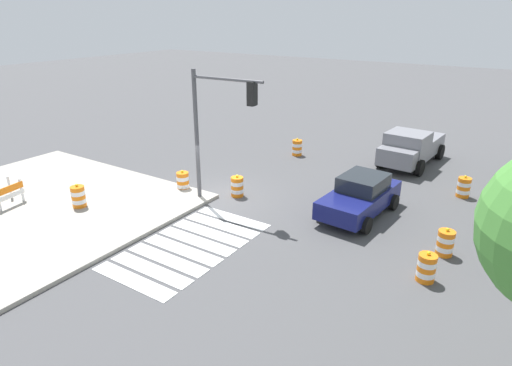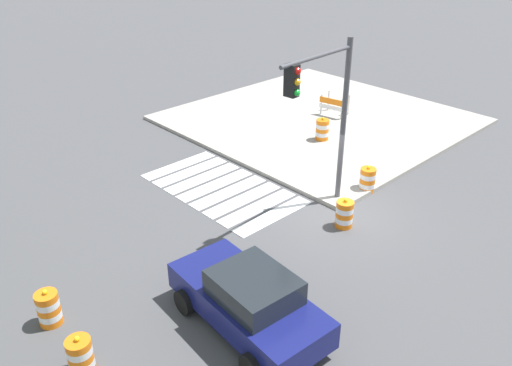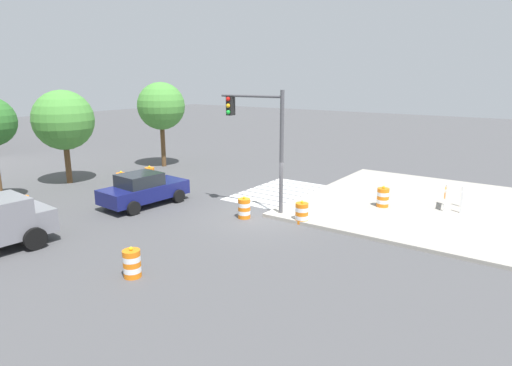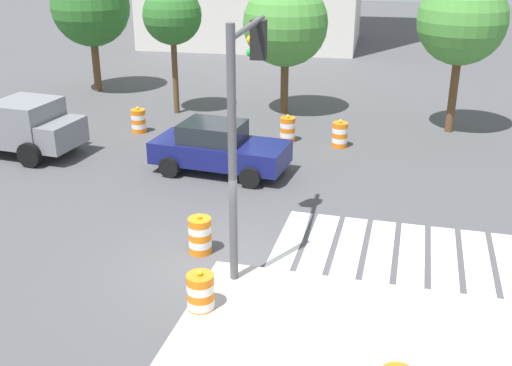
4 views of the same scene
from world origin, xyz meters
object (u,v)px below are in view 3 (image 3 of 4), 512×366
(traffic_barrel_crosswalk_end, at_px, (132,263))
(traffic_barrel_on_sidewalk, at_px, (383,197))
(construction_barricade, at_px, (449,196))
(traffic_light_pole, at_px, (259,129))
(street_tree_streetside_near, at_px, (161,106))
(traffic_barrel_lane_center, at_px, (122,181))
(sports_car, at_px, (143,189))
(traffic_barrel_median_near, at_px, (302,213))
(street_tree_streetside_far, at_px, (63,120))
(traffic_barrel_median_far, at_px, (23,206))
(traffic_barrel_far_curb, at_px, (150,175))
(traffic_barrel_near_corner, at_px, (244,208))

(traffic_barrel_crosswalk_end, xyz_separation_m, traffic_barrel_on_sidewalk, (11.64, -4.02, 0.15))
(construction_barricade, distance_m, traffic_light_pole, 9.46)
(traffic_light_pole, height_order, street_tree_streetside_near, street_tree_streetside_near)
(traffic_barrel_crosswalk_end, height_order, construction_barricade, construction_barricade)
(traffic_light_pole, bearing_deg, traffic_barrel_lane_center, 95.42)
(sports_car, distance_m, traffic_barrel_median_near, 8.02)
(sports_car, relative_size, street_tree_streetside_far, 0.81)
(traffic_barrel_crosswalk_end, bearing_deg, traffic_barrel_median_far, 81.90)
(traffic_barrel_lane_center, bearing_deg, sports_car, -112.54)
(traffic_barrel_far_curb, distance_m, construction_barricade, 16.52)
(sports_car, distance_m, traffic_light_pole, 6.59)
(traffic_barrel_median_far, relative_size, traffic_barrel_on_sidewalk, 1.00)
(traffic_barrel_crosswalk_end, xyz_separation_m, street_tree_streetside_near, (12.91, 12.28, 3.75))
(traffic_barrel_median_far, bearing_deg, traffic_barrel_near_corner, -57.09)
(traffic_barrel_median_near, bearing_deg, sports_car, 105.21)
(traffic_barrel_on_sidewalk, height_order, construction_barricade, traffic_barrel_on_sidewalk)
(traffic_barrel_median_near, bearing_deg, traffic_light_pole, 84.09)
(traffic_barrel_median_far, bearing_deg, traffic_light_pole, -52.20)
(traffic_barrel_near_corner, bearing_deg, sports_car, 103.05)
(traffic_barrel_far_curb, height_order, construction_barricade, construction_barricade)
(traffic_barrel_lane_center, bearing_deg, traffic_barrel_far_curb, -4.59)
(traffic_barrel_far_curb, bearing_deg, sports_car, -134.90)
(street_tree_streetside_near, relative_size, street_tree_streetside_far, 1.07)
(traffic_barrel_far_curb, relative_size, construction_barricade, 0.75)
(sports_car, relative_size, traffic_barrel_median_near, 4.34)
(traffic_barrel_near_corner, xyz_separation_m, traffic_barrel_far_curb, (2.23, 8.73, 0.00))
(traffic_barrel_median_far, height_order, street_tree_streetside_near, street_tree_streetside_near)
(traffic_barrel_median_far, bearing_deg, street_tree_streetside_far, 39.96)
(traffic_light_pole, distance_m, street_tree_streetside_far, 12.75)
(street_tree_streetside_near, bearing_deg, traffic_barrel_far_curb, -143.10)
(traffic_barrel_median_far, relative_size, traffic_light_pole, 0.19)
(traffic_barrel_median_far, height_order, construction_barricade, construction_barricade)
(traffic_barrel_crosswalk_end, bearing_deg, street_tree_streetside_far, 65.00)
(traffic_barrel_far_curb, bearing_deg, traffic_barrel_near_corner, -104.32)
(traffic_barrel_on_sidewalk, xyz_separation_m, street_tree_streetside_far, (-5.48, 17.22, 3.13))
(traffic_barrel_near_corner, height_order, traffic_barrel_lane_center, same)
(traffic_barrel_near_corner, xyz_separation_m, traffic_barrel_lane_center, (0.28, 8.89, 0.00))
(street_tree_streetside_far, bearing_deg, construction_barricade, -70.55)
(traffic_barrel_crosswalk_end, distance_m, construction_barricade, 14.74)
(traffic_light_pole, bearing_deg, construction_barricade, -54.06)
(traffic_barrel_lane_center, relative_size, street_tree_streetside_far, 0.19)
(traffic_barrel_median_near, xyz_separation_m, construction_barricade, (5.48, -4.80, 0.27))
(traffic_light_pole, bearing_deg, street_tree_streetside_far, 98.01)
(street_tree_streetside_near, bearing_deg, traffic_barrel_median_near, -110.35)
(traffic_barrel_median_far, distance_m, traffic_barrel_on_sidewalk, 16.73)
(street_tree_streetside_near, xyz_separation_m, street_tree_streetside_far, (-6.76, 0.92, -0.47))
(traffic_barrel_lane_center, height_order, street_tree_streetside_near, street_tree_streetside_near)
(sports_car, relative_size, traffic_barrel_crosswalk_end, 4.34)
(traffic_barrel_median_far, xyz_separation_m, traffic_barrel_far_curb, (7.73, 0.23, 0.00))
(traffic_barrel_median_far, bearing_deg, traffic_barrel_crosswalk_end, -98.10)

